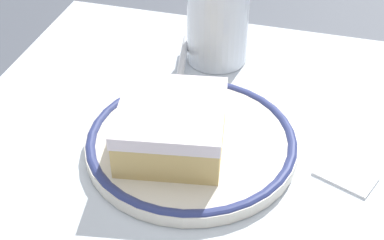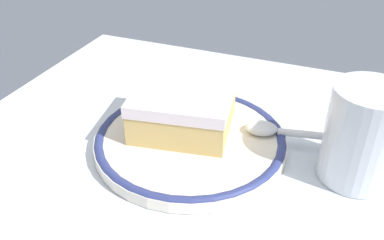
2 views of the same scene
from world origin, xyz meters
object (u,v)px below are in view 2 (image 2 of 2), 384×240
object	(u,v)px
cake_slice	(184,108)
spoon	(283,131)
plate	(192,140)
cup	(362,140)

from	to	relation	value
cake_slice	spoon	size ratio (longest dim) A/B	0.91
plate	cup	bearing A→B (deg)	-174.16
cake_slice	spoon	world-z (taller)	cake_slice
plate	cake_slice	distance (m)	0.03
plate	spoon	bearing A→B (deg)	-156.36
spoon	cup	size ratio (longest dim) A/B	1.34
plate	spoon	xyz separation A→B (m)	(-0.08, -0.04, 0.01)
plate	cake_slice	bearing A→B (deg)	-44.13
cake_slice	spoon	bearing A→B (deg)	-167.36
cake_slice	spoon	distance (m)	0.10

